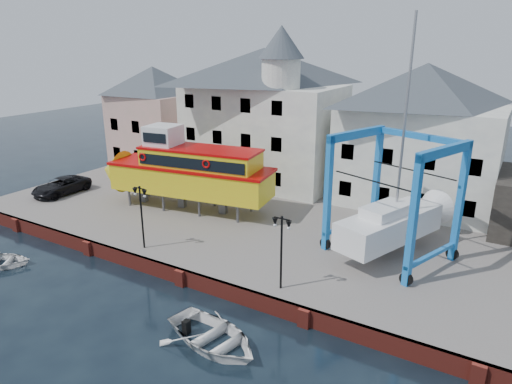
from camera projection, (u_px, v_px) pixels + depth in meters
The scene contains 12 objects.
ground at pixel (181, 285), 27.01m from camera, with size 140.00×140.00×0.00m, color black.
hardstanding at pixel (271, 218), 35.83m from camera, with size 44.00×22.00×1.00m, color slate.
quay_wall at pixel (182, 277), 26.94m from camera, with size 44.00×0.47×1.00m.
building_pink at pixel (155, 116), 48.49m from camera, with size 8.00×7.00×10.30m.
building_white_main at pixel (264, 114), 42.08m from camera, with size 14.00×8.30×14.00m.
building_white_right at pixel (420, 136), 36.08m from camera, with size 12.00×8.00×11.20m.
lamp_post_left at pixel (141, 202), 28.62m from camera, with size 1.12×0.32×4.20m.
lamp_post_right at pixel (282, 234), 23.77m from camera, with size 1.12×0.32×4.20m.
tour_boat at pixel (181, 170), 35.89m from camera, with size 15.39×5.72×6.55m.
travel_lift at pixel (398, 215), 28.50m from camera, with size 8.06×9.74×14.33m.
van at pixel (61, 186), 39.87m from camera, with size 2.36×5.13×1.42m, color black.
motorboat_b at pixel (213, 344), 21.74m from camera, with size 3.76×5.26×1.09m, color white.
Camera 1 is at (16.02, -18.29, 13.73)m, focal length 32.00 mm.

